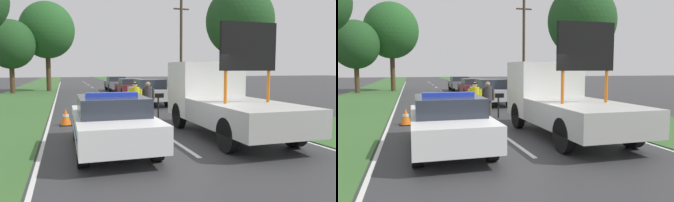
# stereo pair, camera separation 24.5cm
# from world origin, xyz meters

# --- Properties ---
(ground_plane) EXTENTS (160.00, 160.00, 0.00)m
(ground_plane) POSITION_xyz_m (0.00, 0.00, 0.00)
(ground_plane) COLOR #333335
(lane_markings) EXTENTS (7.36, 62.59, 0.01)m
(lane_markings) POSITION_xyz_m (0.00, 17.81, 0.00)
(lane_markings) COLOR silver
(lane_markings) RESTS_ON ground
(grass_verge_left) EXTENTS (4.42, 120.00, 0.03)m
(grass_verge_left) POSITION_xyz_m (-5.94, 20.00, 0.01)
(grass_verge_left) COLOR #38602D
(grass_verge_left) RESTS_ON ground
(grass_verge_right) EXTENTS (4.42, 120.00, 0.03)m
(grass_verge_right) POSITION_xyz_m (5.94, 20.00, 0.01)
(grass_verge_right) COLOR #38602D
(grass_verge_right) RESTS_ON ground
(police_car) EXTENTS (1.89, 4.70, 1.50)m
(police_car) POSITION_xyz_m (-1.87, 0.42, 0.73)
(police_car) COLOR white
(police_car) RESTS_ON ground
(work_truck) EXTENTS (2.24, 5.78, 3.39)m
(work_truck) POSITION_xyz_m (1.87, 1.53, 1.13)
(work_truck) COLOR white
(work_truck) RESTS_ON ground
(road_barrier) EXTENTS (2.43, 0.08, 1.05)m
(road_barrier) POSITION_xyz_m (-0.14, 5.42, 0.86)
(road_barrier) COLOR black
(road_barrier) RESTS_ON ground
(police_officer) EXTENTS (0.57, 0.36, 1.58)m
(police_officer) POSITION_xyz_m (-0.33, 4.74, 0.94)
(police_officer) COLOR #191E38
(police_officer) RESTS_ON ground
(pedestrian_civilian) EXTENTS (0.57, 0.36, 1.58)m
(pedestrian_civilian) POSITION_xyz_m (0.27, 5.02, 0.93)
(pedestrian_civilian) COLOR brown
(pedestrian_civilian) RESTS_ON ground
(traffic_cone_near_police) EXTENTS (0.39, 0.39, 0.54)m
(traffic_cone_near_police) POSITION_xyz_m (2.88, 4.24, 0.27)
(traffic_cone_near_police) COLOR black
(traffic_cone_near_police) RESTS_ON ground
(traffic_cone_centre_front) EXTENTS (0.42, 0.42, 0.58)m
(traffic_cone_centre_front) POSITION_xyz_m (-2.24, 4.74, 0.28)
(traffic_cone_centre_front) COLOR black
(traffic_cone_centre_front) RESTS_ON ground
(traffic_cone_near_truck) EXTENTS (0.47, 0.47, 0.64)m
(traffic_cone_near_truck) POSITION_xyz_m (-3.00, 4.59, 0.32)
(traffic_cone_near_truck) COLOR black
(traffic_cone_near_truck) RESTS_ON ground
(traffic_cone_behind_barrier) EXTENTS (0.37, 0.37, 0.52)m
(traffic_cone_behind_barrier) POSITION_xyz_m (1.49, 4.34, 0.26)
(traffic_cone_behind_barrier) COLOR black
(traffic_cone_behind_barrier) RESTS_ON ground
(queued_car_sedan_silver) EXTENTS (1.73, 4.44, 1.51)m
(queued_car_sedan_silver) POSITION_xyz_m (1.74, 10.66, 0.78)
(queued_car_sedan_silver) COLOR #B2B2B7
(queued_car_sedan_silver) RESTS_ON ground
(queued_car_wagon_maroon) EXTENTS (1.84, 4.07, 1.38)m
(queued_car_wagon_maroon) POSITION_xyz_m (1.76, 16.30, 0.75)
(queued_car_wagon_maroon) COLOR maroon
(queued_car_wagon_maroon) RESTS_ON ground
(queued_car_suv_grey) EXTENTS (1.75, 4.32, 1.38)m
(queued_car_suv_grey) POSITION_xyz_m (1.71, 23.45, 0.74)
(queued_car_suv_grey) COLOR slate
(queued_car_suv_grey) RESTS_ON ground
(roadside_tree_near_left) EXTENTS (3.97, 3.97, 6.28)m
(roadside_tree_near_left) POSITION_xyz_m (-7.25, 22.61, 4.18)
(roadside_tree_near_left) COLOR #4C3823
(roadside_tree_near_left) RESTS_ON ground
(roadside_tree_near_right) EXTENTS (3.88, 3.88, 6.88)m
(roadside_tree_near_right) POSITION_xyz_m (6.70, 8.90, 4.81)
(roadside_tree_near_right) COLOR #4C3823
(roadside_tree_near_right) RESTS_ON ground
(roadside_tree_mid_left) EXTENTS (5.00, 5.00, 8.33)m
(roadside_tree_mid_left) POSITION_xyz_m (-4.41, 24.78, 5.69)
(roadside_tree_mid_left) COLOR #4C3823
(roadside_tree_mid_left) RESTS_ON ground
(utility_pole) EXTENTS (1.20, 0.20, 7.28)m
(utility_pole) POSITION_xyz_m (5.45, 15.34, 3.75)
(utility_pole) COLOR #473828
(utility_pole) RESTS_ON ground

